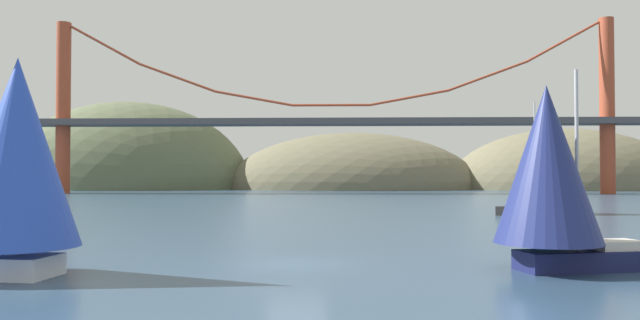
% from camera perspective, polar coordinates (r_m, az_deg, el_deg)
% --- Properties ---
extents(ground_plane, '(360.00, 360.00, 0.00)m').
position_cam_1_polar(ground_plane, '(25.52, -2.26, -9.70)').
color(ground_plane, '#2D4760').
extents(headland_left, '(66.10, 44.00, 46.19)m').
position_cam_1_polar(headland_left, '(170.01, -17.63, -2.57)').
color(headland_left, '#5B6647').
rests_on(headland_left, ground_plane).
extents(headland_right, '(60.43, 44.00, 31.33)m').
position_cam_1_polar(headland_right, '(170.46, 21.90, -2.53)').
color(headland_right, '#6B664C').
rests_on(headland_right, ground_plane).
extents(headland_center, '(66.60, 44.00, 29.36)m').
position_cam_1_polar(headland_center, '(160.26, 3.06, -2.71)').
color(headland_center, '#6B664C').
rests_on(headland_center, ground_plane).
extents(suspension_bridge, '(143.57, 6.00, 34.55)m').
position_cam_1_polar(suspension_bridge, '(120.76, 1.05, 4.13)').
color(suspension_bridge, '#A34228').
rests_on(suspension_bridge, ground_plane).
extents(sailboat_navy_sail, '(7.25, 4.84, 7.78)m').
position_cam_1_polar(sailboat_navy_sail, '(25.00, 20.76, -1.01)').
color(sailboat_navy_sail, '#191E4C').
rests_on(sailboat_navy_sail, ground_plane).
extents(sailboat_blue_spinnaker, '(8.68, 4.88, 9.33)m').
position_cam_1_polar(sailboat_blue_spinnaker, '(24.73, -26.93, -0.18)').
color(sailboat_blue_spinnaker, white).
rests_on(sailboat_blue_spinnaker, ground_plane).
extents(sailboat_teal_sail, '(9.09, 7.99, 10.51)m').
position_cam_1_polar(sailboat_teal_sail, '(61.53, 20.24, 0.09)').
color(sailboat_teal_sail, black).
rests_on(sailboat_teal_sail, ground_plane).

